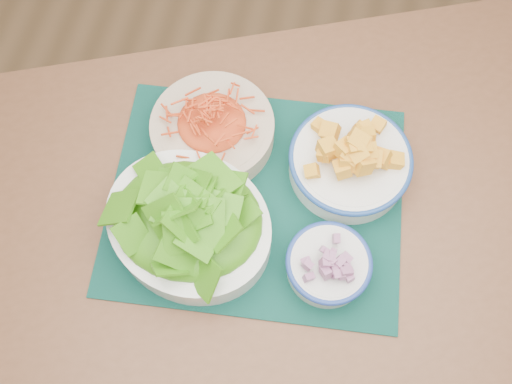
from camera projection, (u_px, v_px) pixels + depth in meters
table at (297, 236)px, 1.09m from camera, size 1.42×1.20×0.75m
placemat at (256, 199)px, 1.01m from camera, size 0.55×0.46×0.00m
carrot_bowl at (212, 127)px, 1.02m from camera, size 0.23×0.23×0.08m
squash_bowl at (351, 158)px, 0.98m from camera, size 0.22×0.22×0.11m
lettuce_bowl at (188, 221)px, 0.93m from camera, size 0.36×0.33×0.12m
onion_bowl at (329, 263)px, 0.92m from camera, size 0.16×0.16×0.07m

